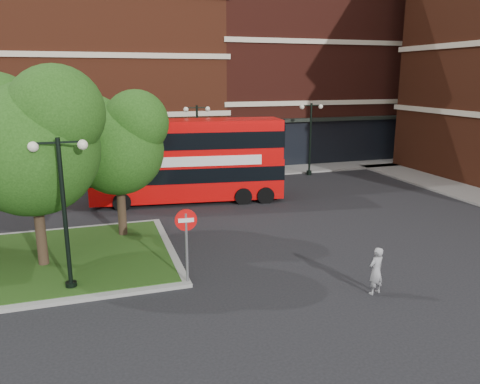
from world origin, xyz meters
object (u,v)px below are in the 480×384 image
object	(u,v)px
car_white	(221,166)
bus	(187,155)
woman	(376,271)
car_silver	(107,172)

from	to	relation	value
car_white	bus	bearing A→B (deg)	144.25
bus	woman	bearing A→B (deg)	-68.02
bus	car_silver	size ratio (longest dim) A/B	2.43
woman	car_white	xyz separation A→B (m)	(0.21, 19.01, -0.06)
car_silver	bus	bearing A→B (deg)	-140.67
bus	car_white	xyz separation A→B (m)	(3.57, 5.92, -1.87)
woman	car_silver	xyz separation A→B (m)	(-7.48, 19.01, -0.04)
bus	woman	distance (m)	13.63
car_silver	woman	bearing A→B (deg)	-153.98
bus	woman	xyz separation A→B (m)	(3.37, -13.09, -1.81)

